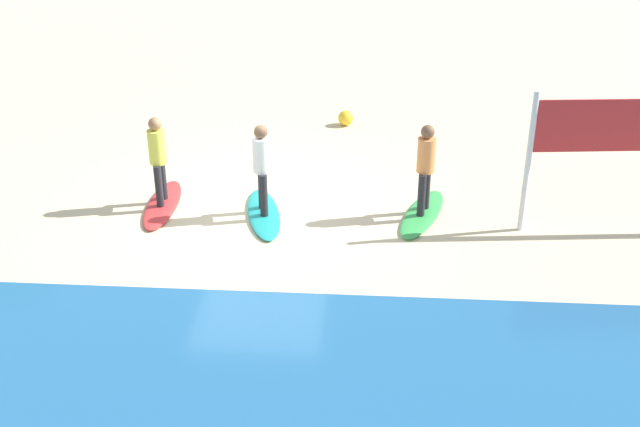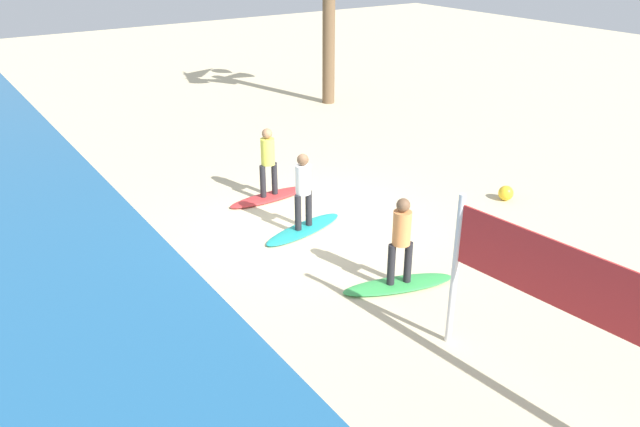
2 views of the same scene
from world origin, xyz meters
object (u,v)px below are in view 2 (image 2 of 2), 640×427
object	(u,v)px
surfboard_red	(269,197)
surfer_red	(268,157)
surfer_green	(401,235)
beach_ball	(506,193)
surfboard_green	(398,284)
surfer_teal	(303,186)
surfboard_teal	(304,229)

from	to	relation	value
surfboard_red	surfer_red	world-z (taller)	surfer_red
surfer_green	surfboard_red	xyz separation A→B (m)	(4.76, -0.06, -0.99)
surfer_red	beach_ball	world-z (taller)	surfer_red
beach_ball	surfboard_green	bearing A→B (deg)	108.66
surfer_teal	surfer_red	bearing A→B (deg)	-7.70
surfboard_teal	surfer_red	world-z (taller)	surfer_red
surfboard_red	surfboard_green	bearing A→B (deg)	86.91
surfboard_green	surfer_green	bearing A→B (deg)	17.66
surfboard_teal	beach_ball	distance (m)	5.01
surfboard_green	surfboard_red	world-z (taller)	same
beach_ball	surfboard_red	bearing A→B (deg)	55.10
surfboard_red	surfer_green	bearing A→B (deg)	86.91
surfer_red	surfboard_teal	bearing A→B (deg)	172.30
surfboard_green	surfer_green	size ratio (longest dim) A/B	1.28
surfer_green	surfboard_teal	bearing A→B (deg)	3.87
surfer_green	surfer_teal	bearing A→B (deg)	3.87
surfboard_teal	surfer_red	size ratio (longest dim) A/B	1.28
surfboard_green	beach_ball	world-z (taller)	beach_ball
surfer_teal	surfboard_red	distance (m)	2.17
surfer_green	surfboard_green	bearing A→B (deg)	-90.00
surfboard_green	surfer_teal	distance (m)	3.03
beach_ball	surfboard_teal	bearing A→B (deg)	75.11
surfer_red	surfer_green	bearing A→B (deg)	179.22
surfer_red	surfer_teal	bearing A→B (deg)	172.30
surfboard_red	beach_ball	xyz separation A→B (m)	(-3.19, -4.58, 0.13)
surfer_green	beach_ball	size ratio (longest dim) A/B	4.61
surfboard_teal	surfer_red	distance (m)	2.17
surfboard_red	surfer_red	bearing A→B (deg)	84.11
surfer_teal	beach_ball	distance (m)	5.08
surfboard_teal	surfer_teal	bearing A→B (deg)	-166.24
surfboard_red	beach_ball	distance (m)	5.59
surfboard_green	surfer_teal	xyz separation A→B (m)	(2.86, 0.19, 0.99)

